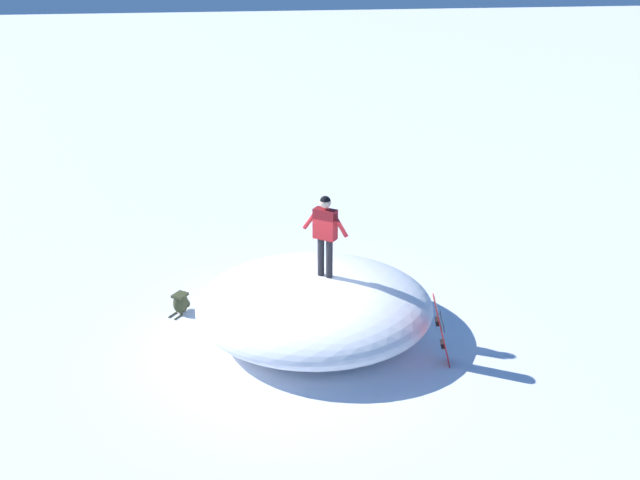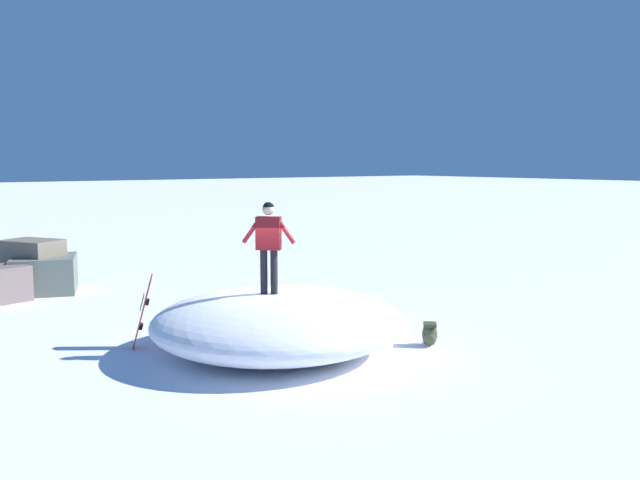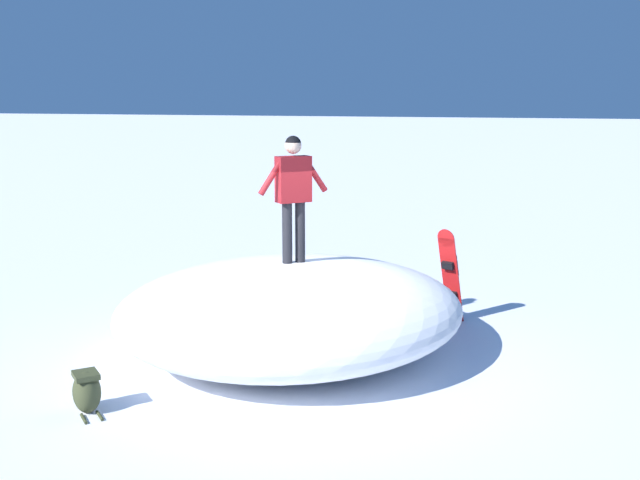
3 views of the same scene
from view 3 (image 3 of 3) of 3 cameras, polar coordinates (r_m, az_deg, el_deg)
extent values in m
plane|color=white|center=(10.37, -0.08, -9.18)|extent=(240.00, 240.00, 0.00)
ellipsoid|color=white|center=(10.73, -2.15, -5.10)|extent=(5.89, 6.13, 1.21)
cylinder|color=black|center=(10.70, -2.45, 0.53)|extent=(0.14, 0.14, 0.85)
cylinder|color=black|center=(10.79, -1.48, 0.62)|extent=(0.14, 0.14, 0.85)
cube|color=maroon|center=(10.64, -1.99, 4.53)|extent=(0.49, 0.49, 0.64)
sphere|color=beige|center=(10.60, -2.01, 7.02)|extent=(0.23, 0.23, 0.23)
cylinder|color=maroon|center=(10.50, -3.60, 4.74)|extent=(0.34, 0.35, 0.52)
cylinder|color=maroon|center=(10.78, -0.42, 4.91)|extent=(0.34, 0.35, 0.52)
sphere|color=black|center=(10.60, -2.01, 7.15)|extent=(0.22, 0.22, 0.22)
cube|color=red|center=(12.19, 9.68, -2.92)|extent=(0.41, 0.48, 1.39)
cylinder|color=red|center=(11.89, 9.32, 0.14)|extent=(0.30, 0.19, 0.28)
cube|color=black|center=(12.13, 9.69, -1.79)|extent=(0.26, 0.18, 0.33)
cube|color=black|center=(12.04, 9.45, -1.87)|extent=(0.21, 0.16, 0.12)
cube|color=black|center=(12.27, 9.70, -4.03)|extent=(0.21, 0.16, 0.12)
ellipsoid|color=#383D23|center=(9.19, -16.90, -10.73)|extent=(0.49, 0.48, 0.48)
ellipsoid|color=#4B5131|center=(9.37, -17.09, -10.79)|extent=(0.24, 0.24, 0.23)
cube|color=#383D23|center=(9.12, -16.97, -9.55)|extent=(0.41, 0.41, 0.06)
cylinder|color=#383D23|center=(9.07, -17.11, -12.56)|extent=(0.22, 0.20, 0.04)
cylinder|color=#383D23|center=(9.10, -16.01, -12.42)|extent=(0.22, 0.20, 0.04)
camera|label=1|loc=(10.91, 70.84, 22.92)|focal=35.28mm
camera|label=2|loc=(21.99, -23.11, 10.40)|focal=37.32mm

